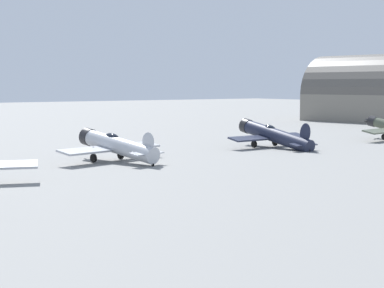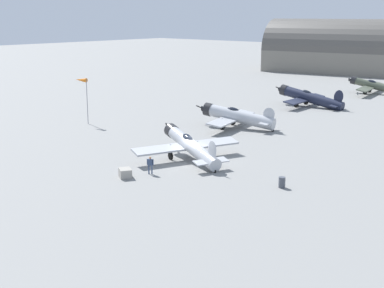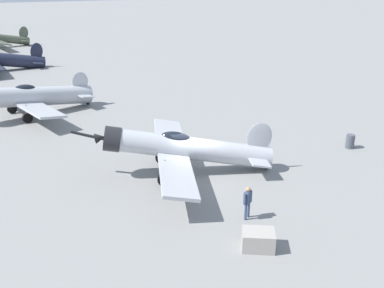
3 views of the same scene
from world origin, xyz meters
name	(u,v)px [view 3 (image 3 of 3)]	position (x,y,z in m)	size (l,w,h in m)	color
ground_plane	(192,173)	(0.00, 0.00, 0.00)	(400.00, 400.00, 0.00)	gray
airplane_foreground	(183,148)	(-0.18, -0.48, 1.57)	(11.31, 10.86, 3.06)	#B7BABF
airplane_mid_apron	(32,97)	(-16.06, -6.55, 1.56)	(11.30, 11.29, 3.09)	#B7BABF
ground_crew_mechanic	(248,200)	(5.77, -0.02, 1.00)	(0.41, 0.58, 1.65)	#384766
equipment_crate	(258,240)	(8.01, -0.97, 0.40)	(1.58, 1.69, 0.81)	#9E998E
fuel_drum	(350,141)	(1.29, 11.22, 0.46)	(0.60, 0.60, 0.92)	#474C56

